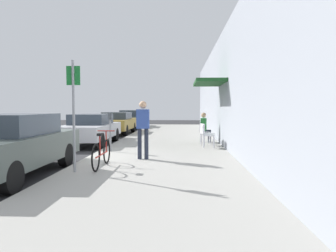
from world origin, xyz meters
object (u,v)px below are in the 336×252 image
at_px(parked_car_1, 91,129).
at_px(bicycle_0, 102,153).
at_px(pedestrian_standing, 143,125).
at_px(cafe_chair_1, 205,133).
at_px(parked_car_0, 10,145).
at_px(parking_meter, 110,129).
at_px(parked_car_3, 131,119).
at_px(seated_patron_2, 205,126).
at_px(cafe_chair_0, 207,134).
at_px(cafe_chair_2, 204,131).
at_px(parked_car_2, 117,122).
at_px(street_sign, 74,107).

height_order(parked_car_1, bicycle_0, parked_car_1).
bearing_deg(bicycle_0, pedestrian_standing, 55.46).
xyz_separation_m(cafe_chair_1, pedestrian_standing, (-2.08, -3.40, 0.50)).
relative_size(parked_car_0, parking_meter, 3.33).
bearing_deg(parked_car_1, parked_car_3, 90.00).
bearing_deg(parked_car_3, seated_patron_2, -64.57).
bearing_deg(parked_car_1, cafe_chair_0, -19.08).
bearing_deg(cafe_chair_1, parked_car_0, -132.92).
bearing_deg(bicycle_0, parked_car_1, 109.36).
xyz_separation_m(parked_car_1, cafe_chair_2, (4.95, 0.08, -0.08)).
bearing_deg(parked_car_2, bicycle_0, -79.79).
relative_size(cafe_chair_0, seated_patron_2, 0.67).
xyz_separation_m(parked_car_1, cafe_chair_0, (4.95, -1.71, -0.08)).
height_order(parking_meter, cafe_chair_0, parking_meter).
xyz_separation_m(parked_car_1, pedestrian_standing, (2.87, -4.38, 0.42)).
height_order(parked_car_2, parked_car_3, parked_car_3).
distance_m(parking_meter, cafe_chair_2, 4.51).
bearing_deg(cafe_chair_2, parked_car_0, -127.78).
relative_size(parked_car_1, seated_patron_2, 3.41).
bearing_deg(cafe_chair_0, bicycle_0, -126.82).
distance_m(street_sign, bicycle_0, 1.38).
xyz_separation_m(bicycle_0, cafe_chair_1, (2.96, 4.69, 0.14)).
relative_size(parked_car_1, cafe_chair_2, 5.06).
distance_m(street_sign, pedestrian_standing, 2.37).
relative_size(parking_meter, bicycle_0, 0.77).
xyz_separation_m(cafe_chair_1, cafe_chair_2, (-0.00, 1.06, 0.00)).
height_order(parked_car_0, cafe_chair_2, parked_car_0).
bearing_deg(parking_meter, parked_car_3, 96.56).
height_order(parked_car_0, parking_meter, parked_car_0).
height_order(parked_car_2, cafe_chair_0, parked_car_2).
relative_size(parked_car_3, cafe_chair_1, 5.06).
bearing_deg(seated_patron_2, cafe_chair_0, -91.92).
bearing_deg(cafe_chair_0, seated_patron_2, 88.08).
height_order(parking_meter, street_sign, street_sign).
bearing_deg(parking_meter, cafe_chair_1, 29.06).
height_order(parking_meter, cafe_chair_2, parking_meter).
bearing_deg(seated_patron_2, bicycle_0, -117.76).
relative_size(parked_car_2, pedestrian_standing, 2.59).
relative_size(parked_car_2, bicycle_0, 2.57).
height_order(parked_car_2, cafe_chair_1, parked_car_2).
xyz_separation_m(parked_car_1, parked_car_3, (0.00, 10.60, 0.03)).
distance_m(parking_meter, seated_patron_2, 4.54).
height_order(bicycle_0, cafe_chair_2, bicycle_0).
height_order(parked_car_3, seated_patron_2, same).
relative_size(seated_patron_2, pedestrian_standing, 0.76).
bearing_deg(pedestrian_standing, parking_meter, 131.23).
relative_size(parked_car_2, cafe_chair_1, 5.06).
relative_size(parked_car_0, parked_car_1, 1.00).
height_order(parked_car_1, seated_patron_2, seated_patron_2).
relative_size(cafe_chair_2, pedestrian_standing, 0.51).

